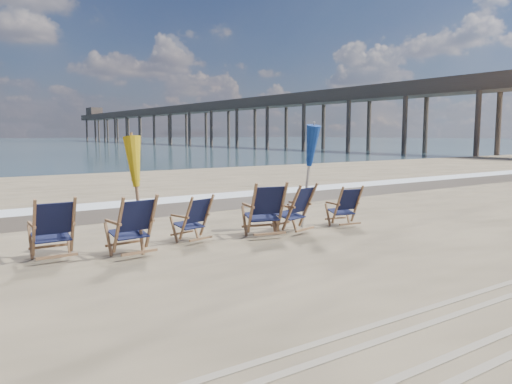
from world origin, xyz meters
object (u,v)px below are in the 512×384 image
beach_chair_5 (357,206)px  umbrella_yellow (137,167)px  fishing_pier (203,119)px  beach_chair_3 (282,209)px  beach_chair_4 (308,207)px  beach_chair_2 (207,217)px  umbrella_blue (307,150)px  beach_chair_1 (152,224)px  beach_chair_0 (73,227)px

beach_chair_5 → umbrella_yellow: size_ratio=0.46×
fishing_pier → beach_chair_3: bearing=-117.5°
umbrella_yellow → fishing_pier: bearing=60.6°
beach_chair_4 → beach_chair_5: bearing=157.3°
beach_chair_2 → fishing_pier: 81.49m
beach_chair_2 → beach_chair_5: (3.42, -0.57, 0.01)m
beach_chair_2 → umbrella_yellow: bearing=-5.2°
beach_chair_5 → fishing_pier: 80.42m
umbrella_blue → beach_chair_1: bearing=-175.4°
beach_chair_0 → fishing_pier: bearing=-118.6°
beach_chair_4 → umbrella_yellow: 3.71m
beach_chair_0 → umbrella_yellow: size_ratio=0.53×
beach_chair_5 → beach_chair_3: bearing=8.3°
umbrella_blue → beach_chair_0: bearing=178.2°
beach_chair_0 → beach_chair_1: 1.24m
umbrella_yellow → beach_chair_4: bearing=-3.4°
beach_chair_1 → beach_chair_5: 4.72m
beach_chair_4 → fishing_pier: fishing_pier is taller
beach_chair_0 → beach_chair_2: (2.45, -0.00, -0.07)m
beach_chair_4 → umbrella_blue: size_ratio=0.47×
beach_chair_1 → beach_chair_4: (3.45, 0.04, -0.01)m
beach_chair_5 → fishing_pier: (35.49, 72.05, 4.19)m
beach_chair_0 → beach_chair_2: bearing=-178.5°
fishing_pier → umbrella_blue: bearing=-117.0°
beach_chair_3 → beach_chair_4: size_ratio=1.08×
umbrella_blue → umbrella_yellow: bearing=-179.3°
beach_chair_2 → umbrella_blue: size_ratio=0.41×
beach_chair_2 → beach_chair_1: bearing=5.8°
beach_chair_0 → fishing_pier: (41.36, 71.48, 4.13)m
umbrella_yellow → beach_chair_0: bearing=169.2°
beach_chair_1 → beach_chair_4: size_ratio=1.02×
beach_chair_4 → fishing_pier: size_ratio=0.01×
beach_chair_0 → beach_chair_5: 5.90m
beach_chair_4 → beach_chair_5: 1.28m
umbrella_yellow → umbrella_blue: size_ratio=0.89×
umbrella_blue → beach_chair_4: bearing=-126.0°
beach_chair_3 → fishing_pier: size_ratio=0.01×
beach_chair_2 → beach_chair_5: size_ratio=0.98×
beach_chair_2 → fishing_pier: fishing_pier is taller
fishing_pier → beach_chair_0: bearing=-120.1°
fishing_pier → beach_chair_1: bearing=-119.2°
beach_chair_1 → fishing_pier: 82.50m
beach_chair_3 → umbrella_yellow: 2.96m
umbrella_blue → fishing_pier: fishing_pier is taller
beach_chair_2 → beach_chair_5: bearing=157.6°
beach_chair_5 → umbrella_blue: bearing=-12.4°
fishing_pier → beach_chair_4: bearing=-117.1°
beach_chair_5 → umbrella_yellow: 4.96m
beach_chair_1 → fishing_pier: bearing=-124.3°
beach_chair_0 → beach_chair_3: (3.82, -0.54, 0.03)m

